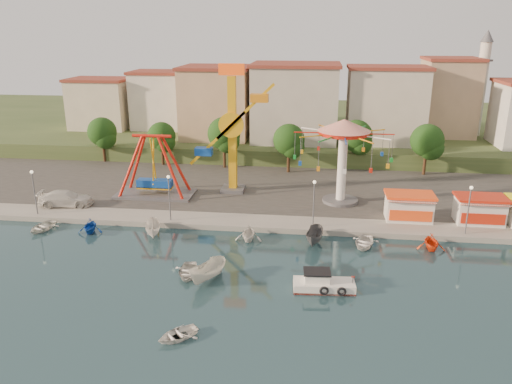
% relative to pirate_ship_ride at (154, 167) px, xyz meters
% --- Properties ---
extents(ground, '(200.00, 200.00, 0.00)m').
position_rel_pirate_ship_ride_xyz_m(ground, '(12.48, -21.41, -4.39)').
color(ground, '#15323A').
rests_on(ground, ground).
extents(quay_deck, '(200.00, 100.00, 0.60)m').
position_rel_pirate_ship_ride_xyz_m(quay_deck, '(12.48, 40.59, -4.09)').
color(quay_deck, '#9E998E').
rests_on(quay_deck, ground).
extents(asphalt_pad, '(90.00, 28.00, 0.01)m').
position_rel_pirate_ship_ride_xyz_m(asphalt_pad, '(12.48, 8.59, -3.79)').
color(asphalt_pad, '#4C4944').
rests_on(asphalt_pad, quay_deck).
extents(hill_terrace, '(200.00, 60.00, 3.00)m').
position_rel_pirate_ship_ride_xyz_m(hill_terrace, '(12.48, 45.59, -2.89)').
color(hill_terrace, '#384C26').
rests_on(hill_terrace, ground).
extents(pirate_ship_ride, '(10.00, 5.00, 8.00)m').
position_rel_pirate_ship_ride_xyz_m(pirate_ship_ride, '(0.00, 0.00, 0.00)').
color(pirate_ship_ride, '#59595E').
rests_on(pirate_ship_ride, quay_deck).
extents(kamikaze_tower, '(7.45, 3.10, 16.50)m').
position_rel_pirate_ship_ride_xyz_m(kamikaze_tower, '(10.13, 2.72, 4.05)').
color(kamikaze_tower, '#59595E').
rests_on(kamikaze_tower, quay_deck).
extents(wave_swinger, '(11.60, 11.60, 10.40)m').
position_rel_pirate_ship_ride_xyz_m(wave_swinger, '(23.74, 0.16, 3.80)').
color(wave_swinger, '#59595E').
rests_on(wave_swinger, quay_deck).
extents(booth_left, '(5.40, 3.78, 3.08)m').
position_rel_pirate_ship_ride_xyz_m(booth_left, '(31.14, -4.93, -2.23)').
color(booth_left, white).
rests_on(booth_left, quay_deck).
extents(booth_mid, '(5.40, 3.78, 3.08)m').
position_rel_pirate_ship_ride_xyz_m(booth_mid, '(38.76, -4.93, -2.23)').
color(booth_mid, white).
rests_on(booth_mid, quay_deck).
extents(lamp_post_0, '(0.14, 0.14, 5.00)m').
position_rel_pirate_ship_ride_xyz_m(lamp_post_0, '(-11.52, -8.41, -1.29)').
color(lamp_post_0, '#59595E').
rests_on(lamp_post_0, quay_deck).
extents(lamp_post_1, '(0.14, 0.14, 5.00)m').
position_rel_pirate_ship_ride_xyz_m(lamp_post_1, '(4.48, -8.41, -1.29)').
color(lamp_post_1, '#59595E').
rests_on(lamp_post_1, quay_deck).
extents(lamp_post_2, '(0.14, 0.14, 5.00)m').
position_rel_pirate_ship_ride_xyz_m(lamp_post_2, '(20.48, -8.41, -1.29)').
color(lamp_post_2, '#59595E').
rests_on(lamp_post_2, quay_deck).
extents(lamp_post_3, '(0.14, 0.14, 5.00)m').
position_rel_pirate_ship_ride_xyz_m(lamp_post_3, '(36.48, -8.41, -1.29)').
color(lamp_post_3, '#59595E').
rests_on(lamp_post_3, quay_deck).
extents(tree_0, '(4.60, 4.60, 7.19)m').
position_rel_pirate_ship_ride_xyz_m(tree_0, '(-13.52, 15.56, 1.08)').
color(tree_0, '#382314').
rests_on(tree_0, quay_deck).
extents(tree_1, '(4.35, 4.35, 6.80)m').
position_rel_pirate_ship_ride_xyz_m(tree_1, '(-3.52, 14.83, 0.81)').
color(tree_1, '#382314').
rests_on(tree_1, quay_deck).
extents(tree_2, '(5.02, 5.02, 7.85)m').
position_rel_pirate_ship_ride_xyz_m(tree_2, '(6.48, 14.40, 1.52)').
color(tree_2, '#382314').
rests_on(tree_2, quay_deck).
extents(tree_3, '(4.68, 4.68, 7.32)m').
position_rel_pirate_ship_ride_xyz_m(tree_3, '(16.48, 12.95, 1.16)').
color(tree_3, '#382314').
rests_on(tree_3, quay_deck).
extents(tree_4, '(4.86, 4.86, 7.60)m').
position_rel_pirate_ship_ride_xyz_m(tree_4, '(26.48, 15.94, 1.35)').
color(tree_4, '#382314').
rests_on(tree_4, quay_deck).
extents(tree_5, '(4.83, 4.83, 7.54)m').
position_rel_pirate_ship_ride_xyz_m(tree_5, '(36.48, 14.12, 1.31)').
color(tree_5, '#382314').
rests_on(tree_5, quay_deck).
extents(building_0, '(9.26, 9.53, 11.87)m').
position_rel_pirate_ship_ride_xyz_m(building_0, '(-20.89, 24.65, 4.54)').
color(building_0, beige).
rests_on(building_0, hill_terrace).
extents(building_1, '(12.33, 9.01, 8.63)m').
position_rel_pirate_ship_ride_xyz_m(building_1, '(-8.85, 29.97, 2.92)').
color(building_1, silver).
rests_on(building_1, hill_terrace).
extents(building_2, '(11.95, 9.28, 11.23)m').
position_rel_pirate_ship_ride_xyz_m(building_2, '(4.30, 30.55, 4.22)').
color(building_2, tan).
rests_on(building_2, hill_terrace).
extents(building_3, '(12.59, 10.50, 9.20)m').
position_rel_pirate_ship_ride_xyz_m(building_3, '(18.08, 27.39, 3.20)').
color(building_3, beige).
rests_on(building_3, hill_terrace).
extents(building_4, '(10.75, 9.23, 9.24)m').
position_rel_pirate_ship_ride_xyz_m(building_4, '(31.55, 30.79, 3.22)').
color(building_4, beige).
rests_on(building_4, hill_terrace).
extents(building_5, '(12.77, 10.96, 11.21)m').
position_rel_pirate_ship_ride_xyz_m(building_5, '(44.85, 28.92, 4.21)').
color(building_5, tan).
rests_on(building_5, hill_terrace).
extents(minaret, '(2.80, 2.80, 18.00)m').
position_rel_pirate_ship_ride_xyz_m(minaret, '(48.48, 32.59, 8.15)').
color(minaret, silver).
rests_on(minaret, hill_terrace).
extents(cabin_motorboat, '(5.33, 2.34, 1.83)m').
position_rel_pirate_ship_ride_xyz_m(cabin_motorboat, '(21.48, -21.12, -3.91)').
color(cabin_motorboat, white).
rests_on(cabin_motorboat, ground).
extents(rowboat_a, '(3.06, 3.95, 0.75)m').
position_rel_pirate_ship_ride_xyz_m(rowboat_a, '(9.45, -20.01, -4.02)').
color(rowboat_a, silver).
rests_on(rowboat_a, ground).
extents(rowboat_b, '(3.77, 3.73, 0.64)m').
position_rel_pirate_ship_ride_xyz_m(rowboat_b, '(11.11, -29.49, -4.07)').
color(rowboat_b, white).
rests_on(rowboat_b, ground).
extents(skiff, '(3.61, 4.78, 1.74)m').
position_rel_pirate_ship_ride_xyz_m(skiff, '(11.47, -20.80, -3.52)').
color(skiff, silver).
rests_on(skiff, ground).
extents(van, '(6.72, 3.56, 1.86)m').
position_rel_pirate_ship_ride_xyz_m(van, '(-9.54, -5.28, -2.87)').
color(van, silver).
rests_on(van, quay_deck).
extents(moored_boat_0, '(3.24, 4.05, 0.75)m').
position_rel_pirate_ship_ride_xyz_m(moored_boat_0, '(-9.22, -11.61, -4.02)').
color(moored_boat_0, silver).
rests_on(moored_boat_0, ground).
extents(moored_boat_1, '(3.16, 3.47, 1.58)m').
position_rel_pirate_ship_ride_xyz_m(moored_boat_1, '(-3.62, -11.61, -3.60)').
color(moored_boat_1, '#1345A8').
rests_on(moored_boat_1, ground).
extents(moored_boat_2, '(2.67, 4.32, 1.56)m').
position_rel_pirate_ship_ride_xyz_m(moored_boat_2, '(3.48, -11.61, -3.61)').
color(moored_boat_2, silver).
rests_on(moored_boat_2, ground).
extents(moored_boat_4, '(2.88, 3.31, 1.70)m').
position_rel_pirate_ship_ride_xyz_m(moored_boat_4, '(13.83, -11.61, -3.54)').
color(moored_boat_4, silver).
rests_on(moored_boat_4, ground).
extents(moored_boat_5, '(2.20, 4.38, 1.62)m').
position_rel_pirate_ship_ride_xyz_m(moored_boat_5, '(20.71, -11.61, -3.59)').
color(moored_boat_5, '#4F5054').
rests_on(moored_boat_5, ground).
extents(moored_boat_6, '(3.55, 4.37, 0.79)m').
position_rel_pirate_ship_ride_xyz_m(moored_boat_6, '(25.74, -11.61, -4.00)').
color(moored_boat_6, white).
rests_on(moored_boat_6, ground).
extents(moored_boat_7, '(2.75, 3.18, 1.68)m').
position_rel_pirate_ship_ride_xyz_m(moored_boat_7, '(32.36, -11.61, -3.56)').
color(moored_boat_7, '#ED4215').
rests_on(moored_boat_7, ground).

